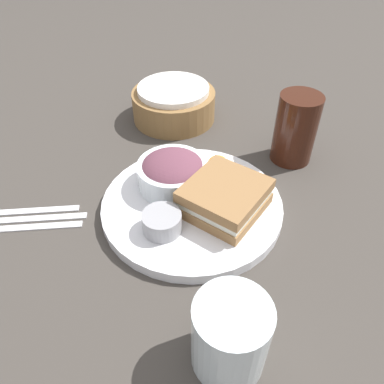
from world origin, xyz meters
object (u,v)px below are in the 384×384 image
(plate, at_px, (192,205))
(water_glass, at_px, (230,336))
(bread_basket, at_px, (174,103))
(knife, at_px, (21,219))
(sandwich, at_px, (225,197))
(salad_bowl, at_px, (173,172))
(fork, at_px, (18,228))
(drink_glass, at_px, (296,129))
(dressing_cup, at_px, (162,222))
(spoon, at_px, (24,211))

(plate, height_order, water_glass, water_glass)
(bread_basket, xyz_separation_m, knife, (-0.17, -0.34, -0.03))
(sandwich, height_order, salad_bowl, salad_bowl)
(fork, bearing_deg, plate, -176.15)
(drink_glass, relative_size, bread_basket, 0.73)
(knife, distance_m, water_glass, 0.38)
(plate, relative_size, bread_basket, 1.64)
(water_glass, bearing_deg, dressing_cup, 125.92)
(salad_bowl, height_order, water_glass, water_glass)
(salad_bowl, bearing_deg, knife, -153.60)
(drink_glass, distance_m, knife, 0.48)
(plate, height_order, drink_glass, drink_glass)
(salad_bowl, bearing_deg, fork, -149.50)
(plate, relative_size, dressing_cup, 4.97)
(sandwich, xyz_separation_m, knife, (-0.31, -0.07, -0.04))
(sandwich, relative_size, spoon, 0.86)
(dressing_cup, distance_m, drink_glass, 0.30)
(bread_basket, bearing_deg, fork, -113.93)
(drink_glass, bearing_deg, bread_basket, 158.22)
(bread_basket, bearing_deg, water_glass, -70.42)
(salad_bowl, bearing_deg, drink_glass, 35.57)
(plate, height_order, salad_bowl, salad_bowl)
(sandwich, distance_m, knife, 0.32)
(salad_bowl, xyz_separation_m, dressing_cup, (0.01, -0.10, -0.01))
(drink_glass, bearing_deg, sandwich, -119.97)
(plate, height_order, dressing_cup, dressing_cup)
(fork, bearing_deg, dressing_cup, 170.40)
(fork, xyz_separation_m, water_glass, (0.34, -0.13, 0.05))
(drink_glass, relative_size, knife, 0.63)
(knife, xyz_separation_m, water_glass, (0.34, -0.15, 0.05))
(plate, relative_size, sandwich, 1.92)
(sandwich, bearing_deg, knife, -167.48)
(sandwich, bearing_deg, salad_bowl, 156.03)
(spoon, bearing_deg, bread_basket, -133.65)
(bread_basket, xyz_separation_m, water_glass, (0.18, -0.50, 0.01))
(sandwich, distance_m, drink_glass, 0.21)
(plate, relative_size, knife, 1.42)
(drink_glass, distance_m, spoon, 0.48)
(sandwich, distance_m, spoon, 0.32)
(drink_glass, bearing_deg, dressing_cup, -127.82)
(fork, height_order, knife, same)
(salad_bowl, xyz_separation_m, knife, (-0.22, -0.11, -0.04))
(sandwich, xyz_separation_m, water_glass, (0.03, -0.22, 0.01))
(plate, distance_m, water_glass, 0.24)
(salad_bowl, bearing_deg, bread_basket, 102.71)
(bread_basket, bearing_deg, knife, -115.67)
(fork, bearing_deg, water_glass, 142.10)
(fork, distance_m, spoon, 0.04)
(dressing_cup, height_order, drink_glass, drink_glass)
(plate, relative_size, fork, 1.49)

